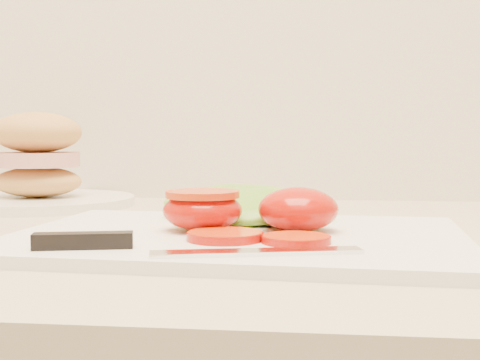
# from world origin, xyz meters

# --- Properties ---
(cutting_board) EXTENTS (0.40, 0.30, 0.01)m
(cutting_board) POSITION_xyz_m (-0.44, 1.60, 0.94)
(cutting_board) COLOR white
(cutting_board) RESTS_ON counter
(tomato_half_dome) EXTENTS (0.07, 0.07, 0.04)m
(tomato_half_dome) POSITION_xyz_m (-0.39, 1.62, 0.96)
(tomato_half_dome) COLOR red
(tomato_half_dome) RESTS_ON cutting_board
(tomato_half_cut) EXTENTS (0.07, 0.07, 0.04)m
(tomato_half_cut) POSITION_xyz_m (-0.47, 1.61, 0.96)
(tomato_half_cut) COLOR red
(tomato_half_cut) RESTS_ON cutting_board
(tomato_slice_0) EXTENTS (0.06, 0.06, 0.01)m
(tomato_slice_0) POSITION_xyz_m (-0.44, 1.56, 0.94)
(tomato_slice_0) COLOR #D73F0E
(tomato_slice_0) RESTS_ON cutting_board
(tomato_slice_1) EXTENTS (0.05, 0.05, 0.01)m
(tomato_slice_1) POSITION_xyz_m (-0.39, 1.55, 0.94)
(tomato_slice_1) COLOR #D73F0E
(tomato_slice_1) RESTS_ON cutting_board
(lettuce_leaf_0) EXTENTS (0.18, 0.15, 0.03)m
(lettuce_leaf_0) POSITION_xyz_m (-0.45, 1.68, 0.95)
(lettuce_leaf_0) COLOR #86C133
(lettuce_leaf_0) RESTS_ON cutting_board
(lettuce_leaf_1) EXTENTS (0.13, 0.13, 0.02)m
(lettuce_leaf_1) POSITION_xyz_m (-0.40, 1.69, 0.95)
(lettuce_leaf_1) COLOR #86C133
(lettuce_leaf_1) RESTS_ON cutting_board
(knife) EXTENTS (0.24, 0.06, 0.01)m
(knife) POSITION_xyz_m (-0.49, 1.51, 0.94)
(knife) COLOR silver
(knife) RESTS_ON cutting_board
(sandwich_plate) EXTENTS (0.25, 0.25, 0.12)m
(sandwich_plate) POSITION_xyz_m (-0.74, 1.88, 0.97)
(sandwich_plate) COLOR white
(sandwich_plate) RESTS_ON counter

